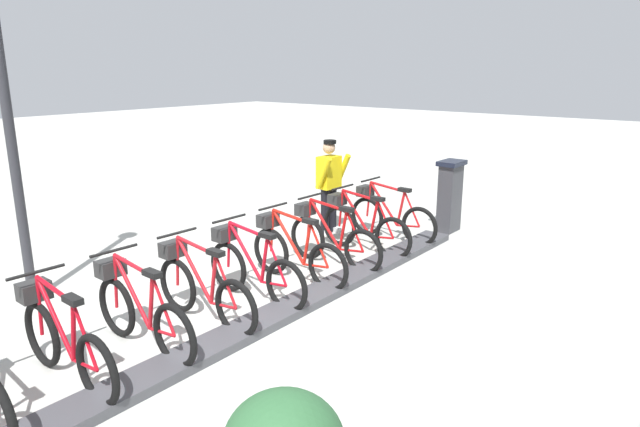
# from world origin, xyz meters

# --- Properties ---
(ground_plane) EXTENTS (60.00, 60.00, 0.00)m
(ground_plane) POSITION_xyz_m (0.00, 0.00, 0.00)
(ground_plane) COLOR #BABAB2
(dock_rail_base) EXTENTS (0.44, 8.16, 0.10)m
(dock_rail_base) POSITION_xyz_m (0.00, 0.00, 0.05)
(dock_rail_base) COLOR #47474C
(dock_rail_base) RESTS_ON ground
(payment_kiosk) EXTENTS (0.36, 0.52, 1.28)m
(payment_kiosk) POSITION_xyz_m (0.05, -4.60, 0.67)
(payment_kiosk) COLOR #38383D
(payment_kiosk) RESTS_ON ground
(bike_docked_0) EXTENTS (1.72, 0.54, 1.02)m
(bike_docked_0) POSITION_xyz_m (0.62, -3.48, 0.43)
(bike_docked_0) COLOR black
(bike_docked_0) RESTS_ON ground
(bike_docked_1) EXTENTS (1.72, 0.54, 1.02)m
(bike_docked_1) POSITION_xyz_m (0.62, -2.67, 0.43)
(bike_docked_1) COLOR black
(bike_docked_1) RESTS_ON ground
(bike_docked_2) EXTENTS (1.72, 0.54, 1.02)m
(bike_docked_2) POSITION_xyz_m (0.62, -1.85, 0.43)
(bike_docked_2) COLOR black
(bike_docked_2) RESTS_ON ground
(bike_docked_3) EXTENTS (1.72, 0.54, 1.02)m
(bike_docked_3) POSITION_xyz_m (0.62, -1.03, 0.43)
(bike_docked_3) COLOR black
(bike_docked_3) RESTS_ON ground
(bike_docked_4) EXTENTS (1.72, 0.54, 1.02)m
(bike_docked_4) POSITION_xyz_m (0.62, -0.21, 0.43)
(bike_docked_4) COLOR black
(bike_docked_4) RESTS_ON ground
(bike_docked_5) EXTENTS (1.72, 0.54, 1.02)m
(bike_docked_5) POSITION_xyz_m (0.62, 0.61, 0.43)
(bike_docked_5) COLOR black
(bike_docked_5) RESTS_ON ground
(bike_docked_6) EXTENTS (1.72, 0.54, 1.02)m
(bike_docked_6) POSITION_xyz_m (0.62, 1.43, 0.43)
(bike_docked_6) COLOR black
(bike_docked_6) RESTS_ON ground
(bike_docked_7) EXTENTS (1.72, 0.54, 1.02)m
(bike_docked_7) POSITION_xyz_m (0.62, 2.24, 0.43)
(bike_docked_7) COLOR black
(bike_docked_7) RESTS_ON ground
(worker_near_rack) EXTENTS (0.48, 0.63, 1.66)m
(worker_near_rack) POSITION_xyz_m (1.65, -3.15, 0.91)
(worker_near_rack) COLOR white
(worker_near_rack) RESTS_ON ground
(lamp_post) EXTENTS (0.32, 0.32, 4.32)m
(lamp_post) POSITION_xyz_m (2.82, 1.53, 2.79)
(lamp_post) COLOR #2D2D33
(lamp_post) RESTS_ON ground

